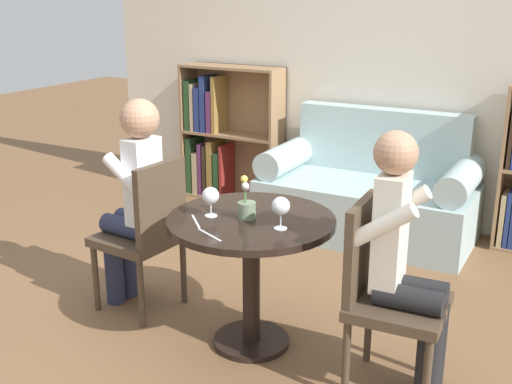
{
  "coord_description": "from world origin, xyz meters",
  "views": [
    {
      "loc": [
        1.45,
        -2.61,
        1.79
      ],
      "look_at": [
        0.0,
        0.05,
        0.83
      ],
      "focal_mm": 45.0,
      "sensor_mm": 36.0,
      "label": 1
    }
  ],
  "objects_px": {
    "wine_glass_left": "(211,197)",
    "person_left": "(134,197)",
    "bookshelf_left": "(221,137)",
    "couch": "(369,194)",
    "person_right": "(406,262)",
    "wine_glass_right": "(281,207)",
    "chair_left": "(147,230)",
    "chair_right": "(384,289)",
    "flower_vase": "(247,206)"
  },
  "relations": [
    {
      "from": "chair_left",
      "to": "flower_vase",
      "type": "xyz_separation_m",
      "value": [
        0.69,
        -0.07,
        0.28
      ]
    },
    {
      "from": "chair_left",
      "to": "wine_glass_right",
      "type": "relative_size",
      "value": 5.7
    },
    {
      "from": "bookshelf_left",
      "to": "wine_glass_left",
      "type": "height_order",
      "value": "bookshelf_left"
    },
    {
      "from": "person_right",
      "to": "wine_glass_right",
      "type": "bearing_deg",
      "value": 90.86
    },
    {
      "from": "bookshelf_left",
      "to": "person_right",
      "type": "distance_m",
      "value": 3.1
    },
    {
      "from": "couch",
      "to": "wine_glass_left",
      "type": "bearing_deg",
      "value": -95.66
    },
    {
      "from": "chair_right",
      "to": "flower_vase",
      "type": "xyz_separation_m",
      "value": [
        -0.72,
        0.02,
        0.28
      ]
    },
    {
      "from": "person_left",
      "to": "wine_glass_left",
      "type": "height_order",
      "value": "person_left"
    },
    {
      "from": "chair_left",
      "to": "wine_glass_left",
      "type": "bearing_deg",
      "value": 81.3
    },
    {
      "from": "chair_right",
      "to": "wine_glass_right",
      "type": "height_order",
      "value": "chair_right"
    },
    {
      "from": "flower_vase",
      "to": "chair_right",
      "type": "bearing_deg",
      "value": -1.35
    },
    {
      "from": "couch",
      "to": "bookshelf_left",
      "type": "height_order",
      "value": "bookshelf_left"
    },
    {
      "from": "person_left",
      "to": "flower_vase",
      "type": "xyz_separation_m",
      "value": [
        0.77,
        -0.08,
        0.1
      ]
    },
    {
      "from": "chair_right",
      "to": "person_left",
      "type": "height_order",
      "value": "person_left"
    },
    {
      "from": "wine_glass_right",
      "to": "flower_vase",
      "type": "relative_size",
      "value": 0.73
    },
    {
      "from": "wine_glass_right",
      "to": "flower_vase",
      "type": "distance_m",
      "value": 0.22
    },
    {
      "from": "chair_right",
      "to": "chair_left",
      "type": "bearing_deg",
      "value": 83.47
    },
    {
      "from": "couch",
      "to": "chair_right",
      "type": "xyz_separation_m",
      "value": [
        0.7,
        -1.86,
        0.18
      ]
    },
    {
      "from": "person_left",
      "to": "wine_glass_right",
      "type": "relative_size",
      "value": 7.82
    },
    {
      "from": "person_left",
      "to": "flower_vase",
      "type": "height_order",
      "value": "person_left"
    },
    {
      "from": "chair_right",
      "to": "wine_glass_left",
      "type": "relative_size",
      "value": 5.98
    },
    {
      "from": "couch",
      "to": "person_left",
      "type": "distance_m",
      "value": 1.96
    },
    {
      "from": "couch",
      "to": "wine_glass_left",
      "type": "distance_m",
      "value": 1.98
    },
    {
      "from": "chair_right",
      "to": "bookshelf_left",
      "type": "bearing_deg",
      "value": 42.61
    },
    {
      "from": "person_right",
      "to": "flower_vase",
      "type": "relative_size",
      "value": 5.65
    },
    {
      "from": "wine_glass_left",
      "to": "person_left",
      "type": "bearing_deg",
      "value": 166.77
    },
    {
      "from": "person_right",
      "to": "flower_vase",
      "type": "height_order",
      "value": "person_right"
    },
    {
      "from": "couch",
      "to": "chair_left",
      "type": "xyz_separation_m",
      "value": [
        -0.7,
        -1.78,
        0.18
      ]
    },
    {
      "from": "wine_glass_left",
      "to": "bookshelf_left",
      "type": "bearing_deg",
      "value": 120.51
    },
    {
      "from": "bookshelf_left",
      "to": "wine_glass_left",
      "type": "bearing_deg",
      "value": -59.49
    },
    {
      "from": "person_left",
      "to": "person_right",
      "type": "bearing_deg",
      "value": 91.85
    },
    {
      "from": "couch",
      "to": "person_left",
      "type": "relative_size",
      "value": 1.26
    },
    {
      "from": "chair_left",
      "to": "flower_vase",
      "type": "distance_m",
      "value": 0.74
    },
    {
      "from": "flower_vase",
      "to": "couch",
      "type": "bearing_deg",
      "value": 89.5
    },
    {
      "from": "bookshelf_left",
      "to": "person_left",
      "type": "distance_m",
      "value": 2.14
    },
    {
      "from": "chair_left",
      "to": "person_right",
      "type": "distance_m",
      "value": 1.51
    },
    {
      "from": "wine_glass_left",
      "to": "wine_glass_right",
      "type": "distance_m",
      "value": 0.38
    },
    {
      "from": "couch",
      "to": "bookshelf_left",
      "type": "distance_m",
      "value": 1.51
    },
    {
      "from": "bookshelf_left",
      "to": "flower_vase",
      "type": "bearing_deg",
      "value": -55.52
    },
    {
      "from": "couch",
      "to": "chair_right",
      "type": "height_order",
      "value": "couch"
    },
    {
      "from": "chair_right",
      "to": "wine_glass_left",
      "type": "distance_m",
      "value": 0.95
    },
    {
      "from": "chair_left",
      "to": "person_left",
      "type": "xyz_separation_m",
      "value": [
        -0.09,
        0.01,
        0.18
      ]
    },
    {
      "from": "chair_right",
      "to": "person_left",
      "type": "bearing_deg",
      "value": 83.17
    },
    {
      "from": "person_right",
      "to": "wine_glass_right",
      "type": "height_order",
      "value": "person_right"
    },
    {
      "from": "bookshelf_left",
      "to": "wine_glass_left",
      "type": "distance_m",
      "value": 2.53
    },
    {
      "from": "bookshelf_left",
      "to": "person_right",
      "type": "xyz_separation_m",
      "value": [
        2.26,
        -2.12,
        0.1
      ]
    },
    {
      "from": "couch",
      "to": "person_right",
      "type": "relative_size",
      "value": 1.27
    },
    {
      "from": "person_left",
      "to": "wine_glass_left",
      "type": "xyz_separation_m",
      "value": [
        0.6,
        -0.14,
        0.14
      ]
    },
    {
      "from": "person_right",
      "to": "wine_glass_right",
      "type": "xyz_separation_m",
      "value": [
        -0.6,
        -0.04,
        0.17
      ]
    },
    {
      "from": "bookshelf_left",
      "to": "chair_left",
      "type": "height_order",
      "value": "bookshelf_left"
    }
  ]
}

